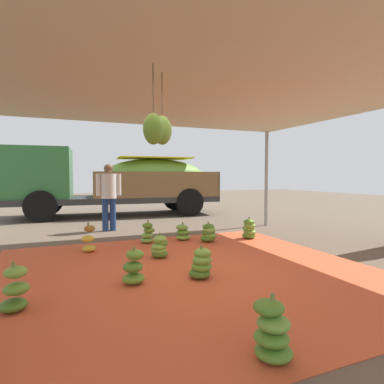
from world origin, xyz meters
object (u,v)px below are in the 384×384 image
at_px(banana_bunch_4, 201,264).
at_px(banana_bunch_10, 134,268).
at_px(banana_bunch_2, 15,291).
at_px(banana_bunch_9, 159,247).
at_px(banana_bunch_1, 183,233).
at_px(banana_bunch_3, 209,233).
at_px(cargo_truck_main, 114,180).
at_px(banana_bunch_6, 249,229).
at_px(banana_bunch_8, 272,332).
at_px(banana_bunch_7, 148,233).
at_px(worker_0, 109,192).
at_px(banana_bunch_5, 89,240).

height_order(banana_bunch_4, banana_bunch_10, banana_bunch_10).
bearing_deg(banana_bunch_2, banana_bunch_9, 35.95).
distance_m(banana_bunch_1, banana_bunch_3, 0.61).
bearing_deg(banana_bunch_1, cargo_truck_main, 98.14).
xyz_separation_m(banana_bunch_3, banana_bunch_6, (1.03, -0.02, 0.02)).
relative_size(banana_bunch_1, banana_bunch_8, 0.85).
xyz_separation_m(banana_bunch_3, banana_bunch_7, (-1.28, 0.38, 0.02)).
height_order(banana_bunch_2, banana_bunch_10, banana_bunch_2).
bearing_deg(banana_bunch_7, cargo_truck_main, 88.99).
relative_size(banana_bunch_8, worker_0, 0.30).
xyz_separation_m(banana_bunch_6, banana_bunch_9, (-2.42, -0.87, -0.02)).
xyz_separation_m(banana_bunch_2, banana_bunch_9, (2.07, 1.50, -0.03)).
bearing_deg(worker_0, banana_bunch_10, -93.56).
relative_size(banana_bunch_5, cargo_truck_main, 0.08).
bearing_deg(banana_bunch_10, banana_bunch_8, -73.51).
bearing_deg(banana_bunch_8, cargo_truck_main, 88.43).
xyz_separation_m(banana_bunch_1, banana_bunch_5, (-2.06, -0.36, 0.07)).
bearing_deg(banana_bunch_7, banana_bunch_10, -108.64).
height_order(banana_bunch_5, cargo_truck_main, cargo_truck_main).
xyz_separation_m(banana_bunch_5, banana_bunch_7, (1.24, 0.34, -0.02)).
bearing_deg(worker_0, banana_bunch_1, -54.20).
bearing_deg(banana_bunch_5, cargo_truck_main, 76.40).
bearing_deg(banana_bunch_3, banana_bunch_6, -1.21).
relative_size(banana_bunch_3, banana_bunch_4, 0.95).
distance_m(banana_bunch_8, banana_bunch_10, 2.26).
xyz_separation_m(banana_bunch_1, banana_bunch_10, (-1.64, -2.45, 0.05)).
bearing_deg(banana_bunch_10, banana_bunch_7, 71.36).
bearing_deg(cargo_truck_main, banana_bunch_10, -96.85).
bearing_deg(banana_bunch_9, cargo_truck_main, 88.17).
relative_size(banana_bunch_2, banana_bunch_3, 1.19).
height_order(banana_bunch_5, banana_bunch_7, banana_bunch_5).
height_order(banana_bunch_3, banana_bunch_7, banana_bunch_7).
distance_m(banana_bunch_3, cargo_truck_main, 5.76).
bearing_deg(banana_bunch_4, worker_0, 98.49).
distance_m(cargo_truck_main, worker_0, 3.29).
relative_size(banana_bunch_2, banana_bunch_9, 1.18).
height_order(banana_bunch_4, banana_bunch_6, banana_bunch_6).
height_order(banana_bunch_4, banana_bunch_9, banana_bunch_4).
relative_size(banana_bunch_3, banana_bunch_10, 0.88).
height_order(banana_bunch_6, cargo_truck_main, cargo_truck_main).
bearing_deg(banana_bunch_4, banana_bunch_1, 74.81).
bearing_deg(banana_bunch_4, banana_bunch_5, 121.48).
relative_size(banana_bunch_7, banana_bunch_10, 1.00).
distance_m(banana_bunch_4, banana_bunch_6, 3.07).
height_order(banana_bunch_9, banana_bunch_10, banana_bunch_10).
bearing_deg(banana_bunch_10, worker_0, 86.44).
relative_size(banana_bunch_5, banana_bunch_8, 1.06).
distance_m(banana_bunch_10, cargo_truck_main, 7.69).
relative_size(banana_bunch_1, cargo_truck_main, 0.06).
height_order(banana_bunch_2, banana_bunch_4, banana_bunch_2).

